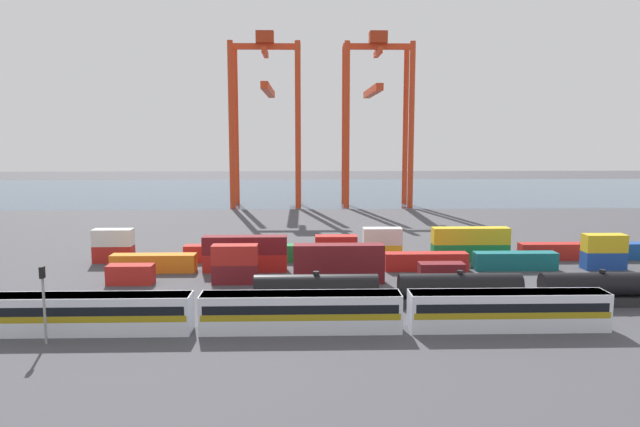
{
  "coord_description": "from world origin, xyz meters",
  "views": [
    {
      "loc": [
        -6.81,
        -80.48,
        19.54
      ],
      "look_at": [
        -4.06,
        16.32,
        6.85
      ],
      "focal_mm": 33.33,
      "sensor_mm": 36.0,
      "label": 1
    }
  ],
  "objects_px": {
    "shipping_container_9": "(336,262)",
    "gantry_crane_central": "(376,104)",
    "shipping_container_0": "(131,274)",
    "gantry_crane_west": "(266,103)",
    "freight_tank_row": "(531,289)",
    "shipping_container_13": "(603,260)",
    "shipping_container_16": "(114,254)",
    "passenger_train": "(301,310)",
    "shipping_container_20": "(382,252)",
    "signal_mast": "(43,294)",
    "shipping_container_22": "(470,252)",
    "shipping_container_19": "(293,253)"
  },
  "relations": [
    {
      "from": "shipping_container_9",
      "to": "gantry_crane_central",
      "type": "height_order",
      "value": "gantry_crane_central"
    },
    {
      "from": "shipping_container_0",
      "to": "gantry_crane_west",
      "type": "bearing_deg",
      "value": 82.11
    },
    {
      "from": "freight_tank_row",
      "to": "shipping_container_9",
      "type": "relative_size",
      "value": 10.58
    },
    {
      "from": "shipping_container_0",
      "to": "gantry_crane_central",
      "type": "height_order",
      "value": "gantry_crane_central"
    },
    {
      "from": "shipping_container_13",
      "to": "freight_tank_row",
      "type": "bearing_deg",
      "value": -134.24
    },
    {
      "from": "shipping_container_13",
      "to": "shipping_container_16",
      "type": "bearing_deg",
      "value": 174.59
    },
    {
      "from": "passenger_train",
      "to": "shipping_container_20",
      "type": "relative_size",
      "value": 10.28
    },
    {
      "from": "passenger_train",
      "to": "shipping_container_9",
      "type": "height_order",
      "value": "passenger_train"
    },
    {
      "from": "signal_mast",
      "to": "shipping_container_22",
      "type": "height_order",
      "value": "signal_mast"
    },
    {
      "from": "gantry_crane_central",
      "to": "shipping_container_16",
      "type": "bearing_deg",
      "value": -123.07
    },
    {
      "from": "shipping_container_9",
      "to": "gantry_crane_west",
      "type": "distance_m",
      "value": 90.37
    },
    {
      "from": "gantry_crane_central",
      "to": "shipping_container_0",
      "type": "bearing_deg",
      "value": -115.58
    },
    {
      "from": "shipping_container_22",
      "to": "gantry_crane_west",
      "type": "bearing_deg",
      "value": 115.23
    },
    {
      "from": "shipping_container_13",
      "to": "shipping_container_20",
      "type": "height_order",
      "value": "same"
    },
    {
      "from": "signal_mast",
      "to": "shipping_container_20",
      "type": "relative_size",
      "value": 1.23
    },
    {
      "from": "gantry_crane_central",
      "to": "shipping_container_13",
      "type": "bearing_deg",
      "value": -74.27
    },
    {
      "from": "shipping_container_16",
      "to": "gantry_crane_west",
      "type": "xyz_separation_m",
      "value": [
        19.32,
        77.8,
        27.44
      ]
    },
    {
      "from": "shipping_container_19",
      "to": "gantry_crane_west",
      "type": "distance_m",
      "value": 82.95
    },
    {
      "from": "passenger_train",
      "to": "shipping_container_19",
      "type": "bearing_deg",
      "value": 92.21
    },
    {
      "from": "shipping_container_13",
      "to": "shipping_container_20",
      "type": "relative_size",
      "value": 1.0
    },
    {
      "from": "signal_mast",
      "to": "shipping_container_9",
      "type": "bearing_deg",
      "value": 45.7
    },
    {
      "from": "shipping_container_22",
      "to": "gantry_crane_central",
      "type": "bearing_deg",
      "value": 94.29
    },
    {
      "from": "freight_tank_row",
      "to": "signal_mast",
      "type": "relative_size",
      "value": 8.57
    },
    {
      "from": "gantry_crane_west",
      "to": "shipping_container_0",
      "type": "bearing_deg",
      "value": -97.89
    },
    {
      "from": "passenger_train",
      "to": "shipping_container_9",
      "type": "relative_size",
      "value": 10.28
    },
    {
      "from": "shipping_container_0",
      "to": "gantry_crane_west",
      "type": "height_order",
      "value": "gantry_crane_west"
    },
    {
      "from": "shipping_container_13",
      "to": "shipping_container_0",
      "type": "bearing_deg",
      "value": -174.07
    },
    {
      "from": "passenger_train",
      "to": "gantry_crane_central",
      "type": "bearing_deg",
      "value": 79.33
    },
    {
      "from": "shipping_container_0",
      "to": "shipping_container_20",
      "type": "xyz_separation_m",
      "value": [
        35.37,
        13.98,
        0.0
      ]
    },
    {
      "from": "shipping_container_9",
      "to": "shipping_container_22",
      "type": "relative_size",
      "value": 0.5
    },
    {
      "from": "shipping_container_0",
      "to": "shipping_container_16",
      "type": "relative_size",
      "value": 1.0
    },
    {
      "from": "signal_mast",
      "to": "shipping_container_0",
      "type": "height_order",
      "value": "signal_mast"
    },
    {
      "from": "passenger_train",
      "to": "shipping_container_9",
      "type": "xyz_separation_m",
      "value": [
        5.01,
        26.84,
        -0.84
      ]
    },
    {
      "from": "shipping_container_22",
      "to": "gantry_crane_west",
      "type": "relative_size",
      "value": 0.25
    },
    {
      "from": "passenger_train",
      "to": "shipping_container_20",
      "type": "bearing_deg",
      "value": 69.44
    },
    {
      "from": "passenger_train",
      "to": "gantry_crane_west",
      "type": "relative_size",
      "value": 1.3
    },
    {
      "from": "shipping_container_0",
      "to": "shipping_container_20",
      "type": "bearing_deg",
      "value": 21.57
    },
    {
      "from": "shipping_container_9",
      "to": "gantry_crane_west",
      "type": "bearing_deg",
      "value": 100.02
    },
    {
      "from": "freight_tank_row",
      "to": "shipping_container_22",
      "type": "bearing_deg",
      "value": 89.78
    },
    {
      "from": "gantry_crane_west",
      "to": "shipping_container_13",
      "type": "bearing_deg",
      "value": -57.25
    },
    {
      "from": "passenger_train",
      "to": "shipping_container_16",
      "type": "bearing_deg",
      "value": 130.89
    },
    {
      "from": "shipping_container_0",
      "to": "freight_tank_row",
      "type": "bearing_deg",
      "value": -13.11
    },
    {
      "from": "shipping_container_0",
      "to": "shipping_container_19",
      "type": "xyz_separation_m",
      "value": [
        21.38,
        13.98,
        0.0
      ]
    },
    {
      "from": "shipping_container_13",
      "to": "shipping_container_20",
      "type": "xyz_separation_m",
      "value": [
        -31.87,
        6.99,
        0.0
      ]
    },
    {
      "from": "signal_mast",
      "to": "gantry_crane_west",
      "type": "distance_m",
      "value": 117.95
    },
    {
      "from": "shipping_container_9",
      "to": "shipping_container_19",
      "type": "relative_size",
      "value": 1.0
    },
    {
      "from": "freight_tank_row",
      "to": "shipping_container_13",
      "type": "distance_m",
      "value": 25.78
    },
    {
      "from": "freight_tank_row",
      "to": "shipping_container_19",
      "type": "distance_m",
      "value": 37.76
    },
    {
      "from": "shipping_container_22",
      "to": "shipping_container_20",
      "type": "bearing_deg",
      "value": 180.0
    },
    {
      "from": "freight_tank_row",
      "to": "shipping_container_0",
      "type": "relative_size",
      "value": 10.58
    }
  ]
}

